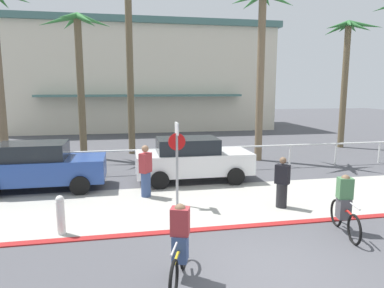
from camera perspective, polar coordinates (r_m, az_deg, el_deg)
The scene contains 17 objects.
ground_plane at distance 16.61m, azimuth -1.24°, elevation -3.27°, with size 80.00×80.00×0.00m, color #4C4C51.
sidewalk_strip at distance 11.13m, azimuth 3.85°, elevation -9.54°, with size 44.00×4.00×0.02m, color #ADAAA0.
curb_paint at distance 9.33m, azimuth 7.05°, elevation -13.33°, with size 44.00×0.24×0.03m, color maroon.
building_backdrop at distance 32.55m, azimuth -8.65°, elevation 10.72°, with size 23.11×10.44×9.01m.
rail_fence at distance 14.99m, azimuth -0.29°, elevation -1.35°, with size 27.91×0.08×1.04m.
stop_sign_bike_lane at distance 10.49m, azimuth -2.48°, elevation -1.27°, with size 0.52×0.56×2.56m.
bollard_0 at distance 9.25m, azimuth -20.71°, elevation -10.76°, with size 0.20×0.20×1.00m.
palm_tree_2 at distance 18.81m, azimuth -18.08°, elevation 13.97°, with size 3.48×3.18×7.24m.
palm_tree_3 at distance 19.65m, azimuth -10.35°, elevation 20.18°, with size 3.33×3.48×10.07m.
palm_tree_4 at distance 17.60m, azimuth 11.31°, elevation 16.84°, with size 3.29×3.30×8.11m.
palm_tree_5 at distance 22.99m, azimuth 24.13°, elevation 13.71°, with size 2.78×2.93×7.46m.
car_blue_1 at distance 13.37m, azimuth -23.77°, elevation -3.30°, with size 4.40×2.02×1.69m.
car_white_2 at distance 13.43m, azimuth 0.03°, elevation -2.46°, with size 4.40×2.02×1.69m.
cyclist_red_0 at distance 9.53m, azimuth 23.70°, elevation -9.23°, with size 0.45×1.79×1.50m.
cyclist_yellow_1 at distance 6.74m, azimuth -2.02°, elevation -16.13°, with size 0.64×1.74×1.50m.
pedestrian_0 at distance 11.56m, azimuth -7.60°, elevation -4.76°, with size 0.45×0.48×1.74m.
pedestrian_1 at distance 10.82m, azimuth 14.52°, elevation -6.48°, with size 0.47×0.47×1.56m.
Camera 1 is at (-2.71, -5.99, 3.57)m, focal length 32.58 mm.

